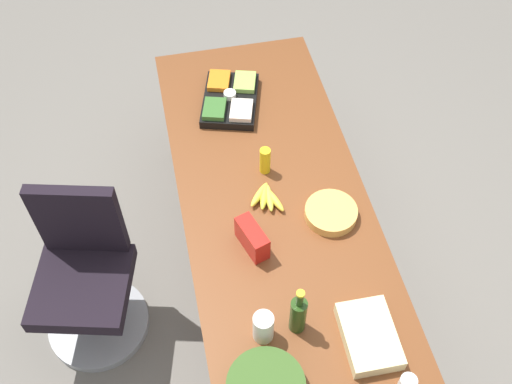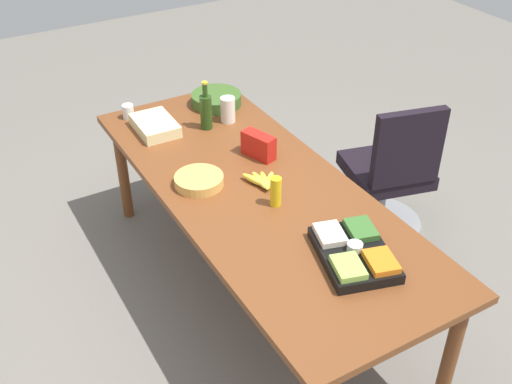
% 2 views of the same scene
% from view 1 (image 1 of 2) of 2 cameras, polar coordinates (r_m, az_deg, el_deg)
% --- Properties ---
extents(ground_plane, '(10.00, 10.00, 0.00)m').
position_cam_1_polar(ground_plane, '(3.71, 1.38, -7.40)').
color(ground_plane, slate).
extents(conference_table, '(2.40, 0.94, 0.75)m').
position_cam_1_polar(conference_table, '(3.14, 1.62, -1.17)').
color(conference_table, brown).
rests_on(conference_table, ground).
extents(office_chair, '(0.59, 0.58, 0.97)m').
position_cam_1_polar(office_chair, '(3.35, -15.52, -8.30)').
color(office_chair, gray).
rests_on(office_chair, ground).
extents(veggie_tray, '(0.49, 0.41, 0.09)m').
position_cam_1_polar(veggie_tray, '(3.51, -2.45, 8.71)').
color(veggie_tray, black).
rests_on(veggie_tray, conference_table).
extents(paper_cup, '(0.08, 0.08, 0.09)m').
position_cam_1_polar(paper_cup, '(2.64, 13.98, -17.08)').
color(paper_cup, white).
rests_on(paper_cup, conference_table).
extents(chip_bag_red, '(0.21, 0.14, 0.14)m').
position_cam_1_polar(chip_bag_red, '(2.86, -0.36, -4.34)').
color(chip_bag_red, red).
rests_on(chip_bag_red, conference_table).
extents(sheet_cake, '(0.32, 0.23, 0.07)m').
position_cam_1_polar(sheet_cake, '(2.70, 10.55, -13.11)').
color(sheet_cake, beige).
rests_on(sheet_cake, conference_table).
extents(mustard_bottle, '(0.06, 0.06, 0.16)m').
position_cam_1_polar(mustard_bottle, '(3.13, 0.85, 2.96)').
color(mustard_bottle, yellow).
rests_on(mustard_bottle, conference_table).
extents(mayo_jar, '(0.10, 0.10, 0.16)m').
position_cam_1_polar(mayo_jar, '(2.63, 0.69, -12.54)').
color(mayo_jar, white).
rests_on(mayo_jar, conference_table).
extents(chip_bowl, '(0.26, 0.26, 0.05)m').
position_cam_1_polar(chip_bowl, '(3.01, 7.04, -1.95)').
color(chip_bowl, '#E4AC53').
rests_on(chip_bowl, conference_table).
extents(banana_bunch, '(0.21, 0.18, 0.04)m').
position_cam_1_polar(banana_bunch, '(3.05, 1.02, -0.47)').
color(banana_bunch, yellow).
rests_on(banana_bunch, conference_table).
extents(wine_bottle, '(0.07, 0.07, 0.30)m').
position_cam_1_polar(wine_bottle, '(2.62, 3.97, -11.34)').
color(wine_bottle, '#254416').
rests_on(wine_bottle, conference_table).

